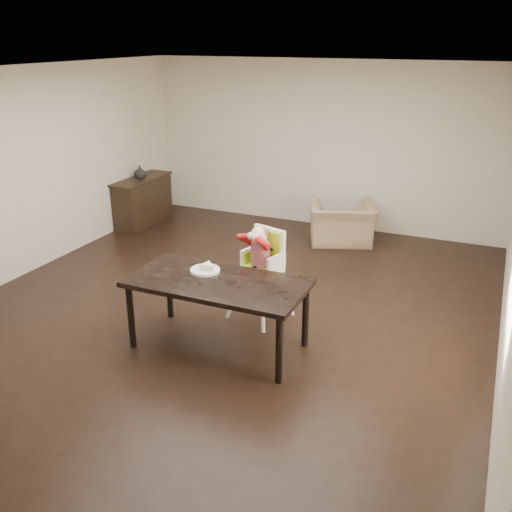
{
  "coord_description": "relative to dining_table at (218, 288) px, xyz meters",
  "views": [
    {
      "loc": [
        2.77,
        -5.49,
        3.07
      ],
      "look_at": [
        0.46,
        -0.25,
        0.82
      ],
      "focal_mm": 40.0,
      "sensor_mm": 36.0,
      "label": 1
    }
  ],
  "objects": [
    {
      "name": "ground",
      "position": [
        -0.31,
        0.86,
        -0.67
      ],
      "size": [
        7.0,
        7.0,
        0.0
      ],
      "primitive_type": "plane",
      "color": "black",
      "rests_on": "ground"
    },
    {
      "name": "room_walls",
      "position": [
        -0.31,
        0.86,
        1.18
      ],
      "size": [
        6.02,
        7.02,
        2.71
      ],
      "color": "beige",
      "rests_on": "ground"
    },
    {
      "name": "plate",
      "position": [
        -0.22,
        0.16,
        0.11
      ],
      "size": [
        0.35,
        0.35,
        0.09
      ],
      "rotation": [
        0.0,
        0.0,
        -0.14
      ],
      "color": "white",
      "rests_on": "dining_table"
    },
    {
      "name": "high_chair",
      "position": [
        0.14,
        0.81,
        0.11
      ],
      "size": [
        0.57,
        0.57,
        1.1
      ],
      "rotation": [
        0.0,
        0.0,
        -0.29
      ],
      "color": "white",
      "rests_on": "ground"
    },
    {
      "name": "armchair",
      "position": [
        0.3,
        3.59,
        -0.24
      ],
      "size": [
        1.14,
        0.94,
        0.85
      ],
      "primitive_type": "imported",
      "rotation": [
        0.0,
        0.0,
        3.5
      ],
      "color": "#9E8164",
      "rests_on": "ground"
    },
    {
      "name": "vase",
      "position": [
        -3.09,
        3.16,
        0.22
      ],
      "size": [
        0.26,
        0.27,
        0.21
      ],
      "primitive_type": "imported",
      "rotation": [
        0.0,
        0.0,
        0.3
      ],
      "color": "#99999E",
      "rests_on": "sideboard"
    },
    {
      "name": "dining_table",
      "position": [
        0.0,
        0.0,
        0.0
      ],
      "size": [
        1.8,
        0.9,
        0.75
      ],
      "color": "black",
      "rests_on": "ground"
    },
    {
      "name": "sideboard",
      "position": [
        -3.09,
        3.19,
        -0.27
      ],
      "size": [
        0.44,
        1.26,
        0.79
      ],
      "color": "black",
      "rests_on": "ground"
    }
  ]
}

